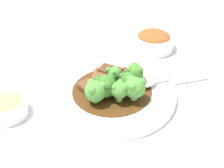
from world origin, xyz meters
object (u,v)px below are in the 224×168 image
(side_bowl_appetizer, at_px, (6,106))
(beef_strip_4, at_px, (110,71))
(beef_strip_2, at_px, (124,75))
(side_bowl_kimchi, at_px, (154,40))
(main_plate, at_px, (112,92))
(broccoli_floret_1, at_px, (134,73))
(broccoli_floret_4, at_px, (120,90))
(serving_spoon, at_px, (148,81))
(sauce_dish, at_px, (168,167))
(beef_strip_0, at_px, (100,77))
(broccoli_floret_3, at_px, (106,86))
(broccoli_floret_2, at_px, (135,87))
(broccoli_floret_5, at_px, (95,91))
(broccoli_floret_0, at_px, (113,73))
(beef_strip_3, at_px, (91,89))
(broccoli_floret_6, at_px, (129,80))
(beef_strip_1, at_px, (113,86))

(side_bowl_appetizer, bearing_deg, beef_strip_4, -137.39)
(beef_strip_2, relative_size, side_bowl_kimchi, 0.46)
(main_plate, relative_size, beef_strip_2, 5.64)
(broccoli_floret_1, relative_size, side_bowl_appetizer, 0.61)
(broccoli_floret_4, distance_m, serving_spoon, 0.10)
(sauce_dish, bearing_deg, main_plate, -51.90)
(main_plate, height_order, broccoli_floret_1, broccoli_floret_1)
(beef_strip_0, height_order, side_bowl_kimchi, side_bowl_kimchi)
(broccoli_floret_3, distance_m, side_bowl_kimchi, 0.28)
(beef_strip_0, relative_size, side_bowl_kimchi, 0.55)
(main_plate, height_order, broccoli_floret_4, broccoli_floret_4)
(broccoli_floret_2, xyz_separation_m, serving_spoon, (-0.02, -0.07, -0.03))
(beef_strip_0, height_order, broccoli_floret_1, broccoli_floret_1)
(broccoli_floret_4, height_order, broccoli_floret_5, broccoli_floret_5)
(broccoli_floret_0, distance_m, broccoli_floret_2, 0.08)
(beef_strip_4, bearing_deg, broccoli_floret_2, 131.56)
(broccoli_floret_1, height_order, side_bowl_kimchi, broccoli_floret_1)
(main_plate, xyz_separation_m, beef_strip_3, (0.05, 0.02, 0.01))
(side_bowl_kimchi, bearing_deg, beef_strip_0, 63.12)
(beef_strip_4, bearing_deg, beef_strip_0, 51.22)
(main_plate, height_order, serving_spoon, serving_spoon)
(beef_strip_2, relative_size, broccoli_floret_5, 1.03)
(broccoli_floret_6, bearing_deg, serving_spoon, -135.08)
(beef_strip_0, relative_size, broccoli_floret_4, 1.29)
(main_plate, distance_m, broccoli_floret_1, 0.07)
(broccoli_floret_1, bearing_deg, broccoli_floret_0, 0.29)
(broccoli_floret_0, distance_m, broccoli_floret_1, 0.05)
(sauce_dish, bearing_deg, side_bowl_appetizer, -11.33)
(beef_strip_3, bearing_deg, broccoli_floret_1, -152.32)
(broccoli_floret_2, relative_size, broccoli_floret_6, 1.12)
(beef_strip_1, distance_m, broccoli_floret_2, 0.07)
(beef_strip_4, bearing_deg, side_bowl_kimchi, -114.95)
(broccoli_floret_4, height_order, serving_spoon, broccoli_floret_4)
(broccoli_floret_2, distance_m, broccoli_floret_6, 0.03)
(broccoli_floret_6, bearing_deg, broccoli_floret_5, 40.86)
(serving_spoon, relative_size, side_bowl_appetizer, 2.13)
(broccoli_floret_0, height_order, broccoli_floret_1, broccoli_floret_1)
(beef_strip_2, bearing_deg, broccoli_floret_4, 95.65)
(broccoli_floret_6, relative_size, side_bowl_kimchi, 0.43)
(beef_strip_1, distance_m, beef_strip_4, 0.06)
(broccoli_floret_2, bearing_deg, beef_strip_1, -27.04)
(beef_strip_2, bearing_deg, broccoli_floret_0, 50.07)
(beef_strip_3, bearing_deg, broccoli_floret_2, 176.61)
(broccoli_floret_5, xyz_separation_m, broccoli_floret_6, (-0.06, -0.05, -0.00))
(broccoli_floret_3, height_order, side_bowl_kimchi, broccoli_floret_3)
(broccoli_floret_4, distance_m, side_bowl_appetizer, 0.25)
(beef_strip_0, xyz_separation_m, broccoli_floret_4, (-0.06, 0.07, 0.03))
(beef_strip_0, height_order, beef_strip_3, same)
(broccoli_floret_1, bearing_deg, broccoli_floret_2, 100.52)
(broccoli_floret_1, relative_size, broccoli_floret_5, 1.06)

